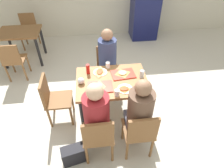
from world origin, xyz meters
TOP-DOWN VIEW (x-y plane):
  - ground_plane at (0.00, 0.00)m, footprint 10.00×10.00m
  - main_table at (0.00, 0.00)m, footprint 1.08×0.80m
  - chair_near_left at (-0.27, -0.78)m, footprint 0.40×0.40m
  - chair_near_right at (0.27, -0.78)m, footprint 0.40×0.40m
  - chair_far_side at (0.00, 0.78)m, footprint 0.40×0.40m
  - chair_left_end at (-0.92, 0.00)m, footprint 0.40×0.40m
  - person_in_red at (-0.27, -0.64)m, footprint 0.32×0.42m
  - person_in_brown_jacket at (0.27, -0.64)m, footprint 0.32×0.42m
  - person_far_side at (-0.00, 0.64)m, footprint 0.32×0.42m
  - tray_red_near at (-0.19, -0.14)m, footprint 0.36×0.26m
  - tray_red_far at (0.19, 0.12)m, footprint 0.38×0.29m
  - paper_plate_center at (-0.16, 0.22)m, footprint 0.22×0.22m
  - paper_plate_near_edge at (0.16, -0.22)m, footprint 0.22×0.22m
  - pizza_slice_a at (-0.20, -0.15)m, footprint 0.15×0.23m
  - pizza_slice_b at (0.18, 0.13)m, footprint 0.22×0.20m
  - pizza_slice_c at (-0.17, 0.22)m, footprint 0.17×0.25m
  - pizza_slice_d at (0.14, -0.23)m, footprint 0.18×0.14m
  - plastic_cup_a at (-0.03, 0.34)m, footprint 0.07×0.07m
  - plastic_cup_b at (0.03, -0.34)m, footprint 0.07×0.07m
  - soda_can at (0.46, 0.02)m, footprint 0.07×0.07m
  - condiment_bottle at (-0.35, 0.22)m, footprint 0.06×0.06m
  - foil_bundle at (-0.46, -0.02)m, footprint 0.10×0.10m
  - handbag at (-0.62, -0.80)m, footprint 0.35×0.23m
  - drink_fridge at (1.23, 2.85)m, footprint 0.70×0.60m
  - background_table at (-1.84, 1.94)m, footprint 0.90×0.70m
  - background_chair_near at (-1.84, 1.20)m, footprint 0.40×0.40m
  - background_chair_far at (-1.84, 2.67)m, footprint 0.40×0.40m

SIDE VIEW (x-z plane):
  - ground_plane at x=0.00m, z-range -0.02..0.00m
  - handbag at x=-0.62m, z-range 0.00..0.28m
  - chair_near_left at x=-0.27m, z-range 0.07..0.91m
  - chair_near_right at x=0.27m, z-range 0.07..0.91m
  - chair_far_side at x=0.00m, z-range 0.07..0.91m
  - chair_left_end at x=-0.92m, z-range 0.07..0.91m
  - background_chair_near at x=-1.84m, z-range 0.07..0.91m
  - background_chair_far at x=-1.84m, z-range 0.07..0.91m
  - background_table at x=-1.84m, z-range 0.24..0.99m
  - main_table at x=0.00m, z-range 0.27..1.01m
  - person_in_red at x=-0.27m, z-range 0.11..1.36m
  - person_in_brown_jacket at x=0.27m, z-range 0.11..1.36m
  - person_far_side at x=0.00m, z-range 0.11..1.36m
  - paper_plate_center at x=-0.16m, z-range 0.74..0.75m
  - paper_plate_near_edge at x=0.16m, z-range 0.74..0.75m
  - tray_red_near at x=-0.19m, z-range 0.74..0.76m
  - tray_red_far at x=0.19m, z-range 0.74..0.76m
  - pizza_slice_d at x=0.14m, z-range 0.75..0.77m
  - pizza_slice_c at x=-0.17m, z-range 0.75..0.77m
  - pizza_slice_b at x=0.18m, z-range 0.76..0.78m
  - pizza_slice_a at x=-0.20m, z-range 0.76..0.78m
  - plastic_cup_a at x=-0.03m, z-range 0.74..0.84m
  - plastic_cup_b at x=0.03m, z-range 0.74..0.84m
  - foil_bundle at x=-0.46m, z-range 0.74..0.84m
  - soda_can at x=0.46m, z-range 0.74..0.86m
  - condiment_bottle at x=-0.35m, z-range 0.74..0.90m
  - drink_fridge at x=1.23m, z-range 0.00..1.90m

